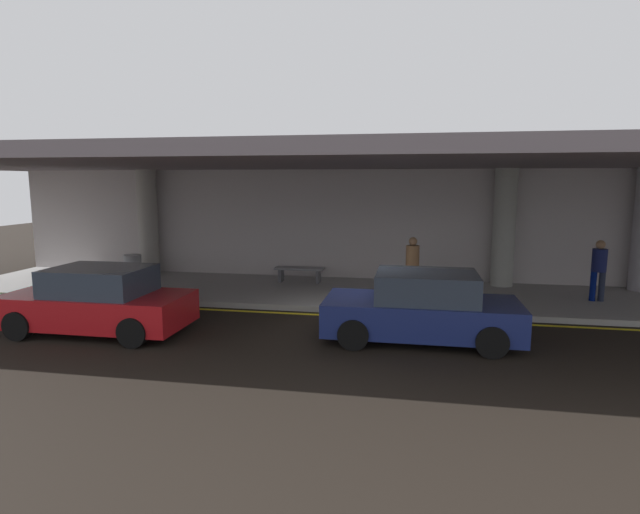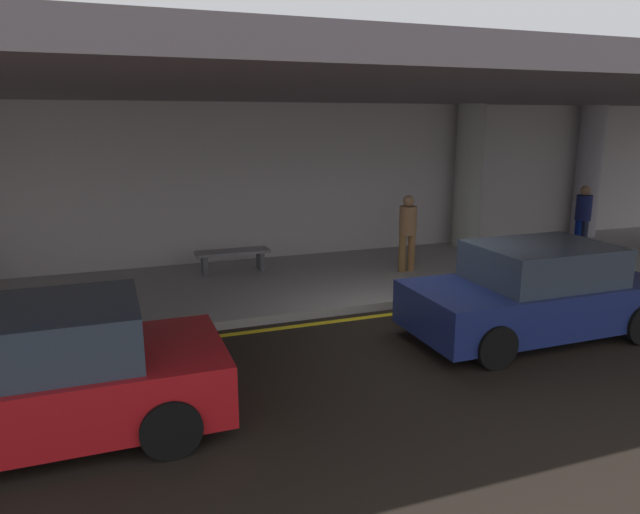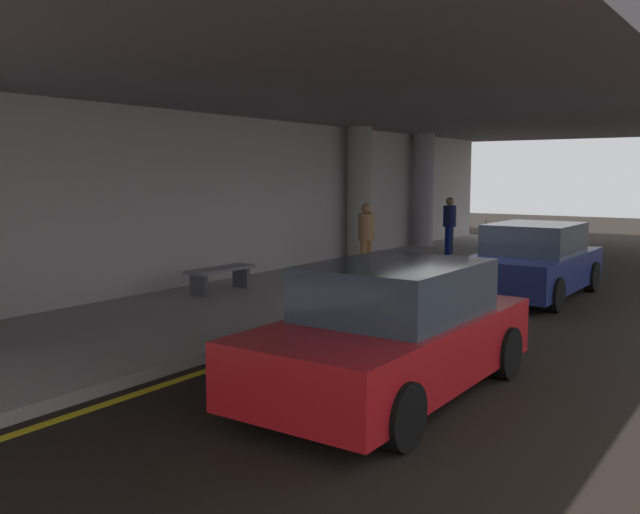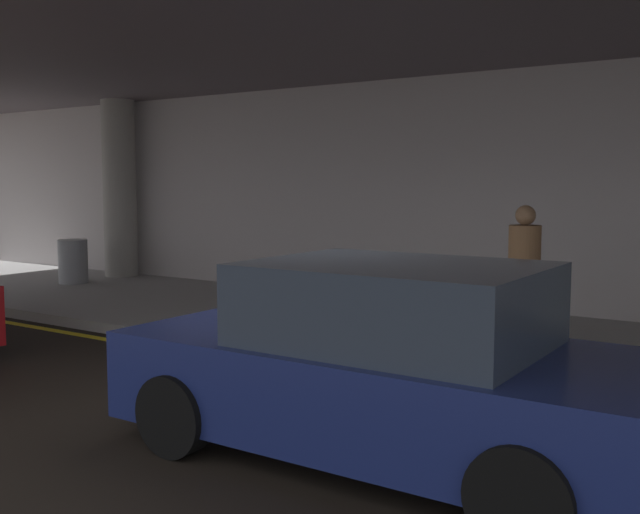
% 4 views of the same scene
% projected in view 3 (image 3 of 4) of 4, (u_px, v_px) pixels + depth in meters
% --- Properties ---
extents(ground_plane, '(60.00, 60.00, 0.00)m').
position_uv_depth(ground_plane, '(460.00, 302.00, 13.47)').
color(ground_plane, black).
extents(sidewalk, '(26.00, 4.20, 0.15)m').
position_uv_depth(sidewalk, '(329.00, 284.00, 15.22)').
color(sidewalk, gray).
rests_on(sidewalk, ground).
extents(lane_stripe_yellow, '(26.00, 0.14, 0.01)m').
position_uv_depth(lane_stripe_yellow, '(425.00, 298.00, 13.89)').
color(lane_stripe_yellow, yellow).
rests_on(lane_stripe_yellow, ground).
extents(support_column_left_mid, '(0.68, 0.68, 3.65)m').
position_uv_depth(support_column_left_mid, '(359.00, 193.00, 19.20)').
color(support_column_left_mid, '#979890').
rests_on(support_column_left_mid, sidewalk).
extents(support_column_center, '(0.68, 0.68, 3.65)m').
position_uv_depth(support_column_center, '(423.00, 190.00, 22.46)').
color(support_column_center, gray).
rests_on(support_column_center, sidewalk).
extents(ceiling_overhang, '(28.00, 13.20, 0.30)m').
position_uv_depth(ceiling_overhang, '(349.00, 105.00, 14.47)').
color(ceiling_overhang, '#655B61').
rests_on(ceiling_overhang, support_column_far_left).
extents(terminal_back_wall, '(26.00, 0.30, 3.80)m').
position_uv_depth(terminal_back_wall, '(251.00, 200.00, 16.27)').
color(terminal_back_wall, '#B7AFAE').
rests_on(terminal_back_wall, ground).
extents(car_navy, '(4.10, 1.92, 1.50)m').
position_uv_depth(car_navy, '(533.00, 262.00, 14.03)').
color(car_navy, navy).
rests_on(car_navy, ground).
extents(car_red, '(4.10, 1.92, 1.50)m').
position_uv_depth(car_red, '(392.00, 332.00, 7.78)').
color(car_red, '#AF1419').
rests_on(car_red, ground).
extents(traveler_with_luggage, '(0.38, 0.38, 1.68)m').
position_uv_depth(traveler_with_luggage, '(450.00, 222.00, 20.12)').
color(traveler_with_luggage, '#010F53').
rests_on(traveler_with_luggage, sidewalk).
extents(person_waiting_for_ride, '(0.38, 0.38, 1.68)m').
position_uv_depth(person_waiting_for_ride, '(366.00, 234.00, 15.96)').
color(person_waiting_for_ride, brown).
rests_on(person_waiting_for_ride, sidewalk).
extents(suitcase_upright_primary, '(0.36, 0.22, 0.90)m').
position_uv_depth(suitcase_upright_primary, '(486.00, 238.00, 22.15)').
color(suitcase_upright_primary, navy).
rests_on(suitcase_upright_primary, sidewalk).
extents(bench_metal, '(1.60, 0.50, 0.48)m').
position_uv_depth(bench_metal, '(221.00, 274.00, 13.80)').
color(bench_metal, slate).
rests_on(bench_metal, sidewalk).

